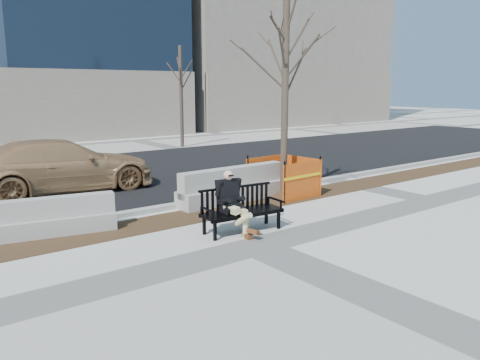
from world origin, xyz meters
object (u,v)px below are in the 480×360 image
object	(u,v)px
bench	(242,232)
jersey_barrier_left	(46,236)
seated_man	(231,233)
sedan	(63,192)
jersey_barrier_right	(233,201)
tree_fence	(283,196)

from	to	relation	value
bench	jersey_barrier_left	distance (m)	4.10
seated_man	sedan	xyz separation A→B (m)	(-1.56, 6.27, 0.00)
jersey_barrier_right	jersey_barrier_left	bearing A→B (deg)	178.77
tree_fence	sedan	distance (m)	6.49
bench	jersey_barrier_right	bearing A→B (deg)	63.32
bench	jersey_barrier_left	xyz separation A→B (m)	(-3.43, 2.25, 0.00)
tree_fence	jersey_barrier_right	size ratio (longest dim) A/B	1.74
seated_man	jersey_barrier_left	distance (m)	3.85
jersey_barrier_right	tree_fence	bearing A→B (deg)	-13.82
seated_man	bench	bearing A→B (deg)	-11.03
sedan	jersey_barrier_right	world-z (taller)	sedan
bench	sedan	size ratio (longest dim) A/B	0.34
tree_fence	seated_man	bearing A→B (deg)	-149.46
seated_man	tree_fence	world-z (taller)	tree_fence
bench	seated_man	world-z (taller)	seated_man
jersey_barrier_left	tree_fence	bearing A→B (deg)	9.07
bench	sedan	xyz separation A→B (m)	(-1.81, 6.34, 0.00)
jersey_barrier_right	bench	bearing A→B (deg)	-124.49
seated_man	tree_fence	distance (m)	3.78
tree_fence	jersey_barrier_right	distance (m)	1.56
jersey_barrier_left	seated_man	bearing A→B (deg)	-23.01
jersey_barrier_left	jersey_barrier_right	size ratio (longest dim) A/B	0.86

